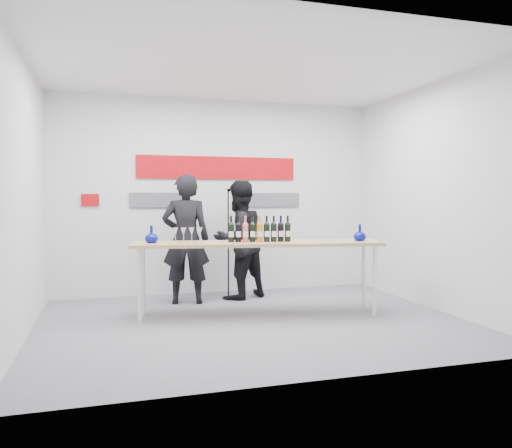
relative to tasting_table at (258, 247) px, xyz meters
name	(u,v)px	position (x,y,z in m)	size (l,w,h in m)	color
ground	(254,322)	(-0.15, -0.30, -0.86)	(5.00, 5.00, 0.00)	slate
back_wall	(218,197)	(-0.15, 1.70, 0.64)	(5.00, 0.04, 3.00)	silver
signage	(215,177)	(-0.21, 1.67, 0.95)	(3.38, 0.02, 0.79)	#B6070F
tasting_table	(258,247)	(0.00, 0.00, 0.00)	(3.16, 1.14, 0.93)	tan
wine_bottles	(260,229)	(0.02, 0.02, 0.24)	(0.80, 0.21, 0.33)	black
decanter_left	(151,234)	(-1.30, 0.24, 0.18)	(0.16, 0.16, 0.21)	#060E79
decanter_right	(360,232)	(1.30, -0.22, 0.18)	(0.16, 0.16, 0.21)	#060E79
glasses_left	(188,235)	(-0.87, 0.15, 0.16)	(0.39, 0.27, 0.18)	silver
glasses_right	(324,234)	(0.83, -0.15, 0.16)	(0.46, 0.29, 0.18)	silver
presenter_left	(186,239)	(-0.77, 0.97, 0.05)	(0.66, 0.43, 1.81)	black
presenter_right	(239,240)	(0.03, 1.10, 0.01)	(0.84, 0.66, 1.74)	black
mic_stand	(228,265)	(-0.12, 1.11, -0.37)	(0.19, 0.19, 1.62)	black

